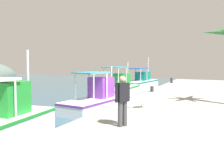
# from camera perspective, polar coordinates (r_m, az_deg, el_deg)

# --- Properties ---
(quay_pier) EXTENTS (36.00, 10.00, 0.80)m
(quay_pier) POSITION_cam_1_polar(r_m,az_deg,el_deg) (13.08, 24.64, -8.56)
(quay_pier) COLOR #9E9E99
(quay_pier) RESTS_ON ground
(fishing_boat_third) EXTENTS (5.20, 2.58, 2.72)m
(fishing_boat_third) POSITION_cam_1_polar(r_m,az_deg,el_deg) (14.73, -3.72, -5.98)
(fishing_boat_third) COLOR white
(fishing_boat_third) RESTS_ON ground
(fishing_boat_fourth) EXTENTS (6.03, 2.04, 2.98)m
(fishing_boat_fourth) POSITION_cam_1_polar(r_m,az_deg,el_deg) (20.25, 1.55, -3.43)
(fishing_boat_fourth) COLOR white
(fishing_boat_fourth) RESTS_ON ground
(fishing_boat_fifth) EXTENTS (6.30, 2.68, 3.55)m
(fishing_boat_fifth) POSITION_cam_1_polar(r_m,az_deg,el_deg) (25.94, 6.86, -1.97)
(fishing_boat_fifth) COLOR white
(fishing_boat_fifth) RESTS_ON ground
(pelican) EXTENTS (0.95, 0.58, 0.82)m
(pelican) POSITION_cam_1_polar(r_m,az_deg,el_deg) (11.40, 7.23, -5.91)
(pelican) COLOR tan
(pelican) RESTS_ON quay_pier
(fisherman_standing) EXTENTS (0.53, 0.42, 1.73)m
(fisherman_standing) POSITION_cam_1_polar(r_m,az_deg,el_deg) (8.05, 2.56, -5.72)
(fisherman_standing) COLOR #3F3F42
(fisherman_standing) RESTS_ON quay_pier
(mooring_bollard_nearest) EXTENTS (0.25, 0.25, 0.40)m
(mooring_bollard_nearest) POSITION_cam_1_polar(r_m,az_deg,el_deg) (17.62, 9.65, -3.37)
(mooring_bollard_nearest) COLOR #333338
(mooring_bollard_nearest) RESTS_ON quay_pier
(mooring_bollard_second) EXTENTS (0.26, 0.26, 0.54)m
(mooring_bollard_second) POSITION_cam_1_polar(r_m,az_deg,el_deg) (25.29, 14.22, -1.27)
(mooring_bollard_second) COLOR #333338
(mooring_bollard_second) RESTS_ON quay_pier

